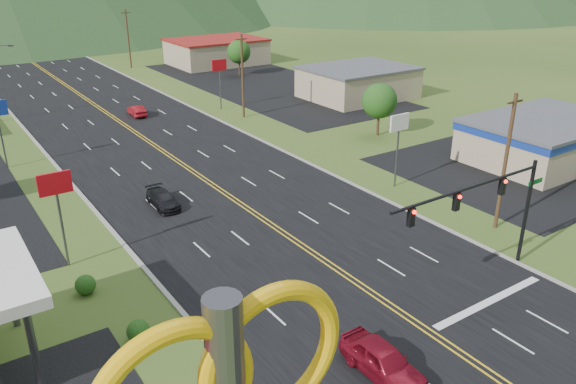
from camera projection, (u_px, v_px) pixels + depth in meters
traffic_signal at (490, 201)px, 32.63m from camera, size 13.10×0.43×7.00m
building_east_near at (546, 137)px, 54.38m from camera, size 15.40×10.40×4.10m
building_east_mid at (358, 82)px, 78.32m from camera, size 14.40×11.40×4.30m
building_east_far at (216, 51)px, 102.88m from camera, size 16.40×12.40×4.50m
pole_sign_west_a at (56, 193)px, 34.33m from camera, size 2.00×0.18×6.40m
pole_sign_east_a at (399, 130)px, 46.78m from camera, size 2.00×0.18×6.40m
pole_sign_east_b at (219, 70)px, 71.17m from camera, size 2.00×0.18×6.40m
tree_east_a at (379, 101)px, 61.04m from camera, size 3.84×3.84×5.82m
tree_east_b at (239, 52)px, 92.06m from camera, size 3.84×3.84×5.82m
utility_pole_a at (505, 162)px, 39.39m from camera, size 1.60×0.28×10.00m
utility_pole_b at (242, 76)px, 67.59m from camera, size 1.60×0.28×10.00m
utility_pole_c at (128, 38)px, 98.07m from camera, size 1.60×0.28×10.00m
utility_pole_d at (68, 19)px, 128.55m from camera, size 1.60×0.28×10.00m
car_red_near at (383, 361)px, 26.47m from camera, size 1.95×4.79×1.63m
car_dark_mid at (163, 200)px, 44.48m from camera, size 1.84×4.28×1.23m
car_red_far at (137, 111)px, 69.74m from camera, size 1.58×4.05×1.32m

